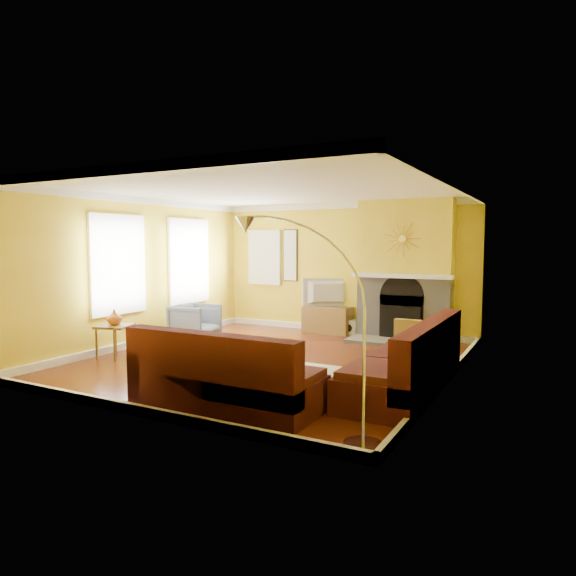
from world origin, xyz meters
The scene contains 27 objects.
floor centered at (0.00, 0.00, -0.01)m, with size 5.50×6.00×0.02m, color maroon.
ceiling centered at (0.00, 0.00, 2.71)m, with size 5.50×6.00×0.02m, color white.
wall_back centered at (0.00, 3.01, 1.35)m, with size 5.50×0.02×2.70m, color yellow.
wall_front centered at (0.00, -3.01, 1.35)m, with size 5.50×0.02×2.70m, color yellow.
wall_left centered at (-2.76, 0.00, 1.35)m, with size 0.02×6.00×2.70m, color yellow.
wall_right centered at (2.76, 0.00, 1.35)m, with size 0.02×6.00×2.70m, color yellow.
baseboard centered at (0.00, 0.00, 0.06)m, with size 5.50×6.00×0.12m, color white, non-canonical shape.
crown_molding centered at (0.00, 0.00, 2.64)m, with size 5.50×6.00×0.12m, color white, non-canonical shape.
window_left_near centered at (-2.72, 1.30, 1.50)m, with size 0.06×1.22×1.72m, color white.
window_left_far centered at (-2.72, -0.60, 1.50)m, with size 0.06×1.22×1.72m, color white.
window_back centered at (-1.90, 2.96, 1.55)m, with size 0.82×0.06×1.22m, color white.
wall_art centered at (-1.25, 2.97, 1.60)m, with size 0.34×0.04×1.14m, color white.
fireplace centered at (1.35, 2.80, 1.35)m, with size 1.80×0.40×2.70m, color gray, non-canonical shape.
mantel centered at (1.35, 2.56, 1.25)m, with size 1.92×0.22×0.08m, color white.
hearth centered at (1.35, 2.25, 0.03)m, with size 1.80×0.70×0.06m, color gray.
sunburst centered at (1.35, 2.57, 1.95)m, with size 0.70×0.04×0.70m, color olive, non-canonical shape.
rug centered at (0.54, -0.82, 0.01)m, with size 2.40×1.80×0.02m, color beige.
sectional_sofa centered at (1.18, -0.96, 0.45)m, with size 3.15×3.49×0.90m, color #49171C, non-canonical shape.
coffee_table centered at (0.23, -0.72, 0.20)m, with size 1.00×1.00×0.40m, color white, non-canonical shape.
media_console centered at (-0.25, 2.74, 0.28)m, with size 1.00×0.45×0.55m, color olive.
tv centered at (-0.25, 2.74, 0.84)m, with size 1.02×0.13×0.59m, color black.
subwoofer centered at (0.25, 2.81, 0.15)m, with size 0.30×0.30×0.30m, color white.
armchair centered at (-2.13, 0.74, 0.35)m, with size 0.76×0.78×0.71m, color slate.
side_table centered at (-2.31, -1.09, 0.28)m, with size 0.50×0.50×0.55m, color olive, non-canonical shape.
vase centered at (-2.31, -1.09, 0.67)m, with size 0.24×0.24×0.25m, color #C56817.
book centered at (0.08, -0.62, 0.41)m, with size 0.20×0.27×0.03m, color white.
arc_lamp centered at (1.93, -2.68, 1.06)m, with size 1.35×0.36×2.12m, color silver, non-canonical shape.
Camera 1 is at (4.03, -6.98, 1.87)m, focal length 32.00 mm.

